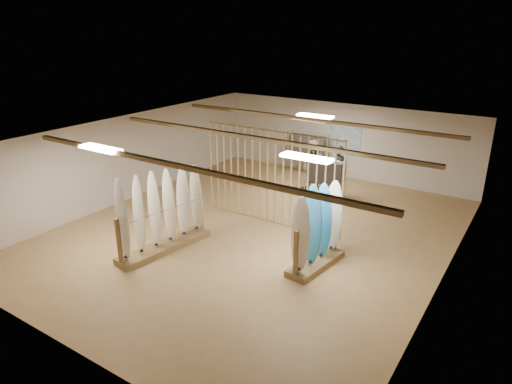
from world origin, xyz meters
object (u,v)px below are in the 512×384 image
Objects in this scene: rack_right at (317,240)px; clothing_rack_a at (308,148)px; clothing_rack_b at (325,172)px; rack_left at (163,224)px; shopper_b at (313,163)px; shopper_a at (338,168)px.

clothing_rack_a is (-3.45, 6.25, 0.37)m from rack_right.
rack_right is 1.52× the size of clothing_rack_b.
rack_left is 7.62m from clothing_rack_a.
shopper_b reaches higher than clothing_rack_a.
rack_left is 6.02m from clothing_rack_b.
clothing_rack_b is 0.69m from shopper_b.
rack_right is (3.69, 1.36, -0.03)m from rack_left.
shopper_b is (1.26, 6.04, 0.30)m from rack_left.
rack_left is 6.42m from shopper_a.
rack_left reaches higher than shopper_a.
rack_left reaches higher than shopper_b.
clothing_rack_a is 0.79× the size of shopper_b.
rack_right reaches higher than shopper_b.
shopper_a is 1.00× the size of shopper_b.
clothing_rack_b is 0.66× the size of shopper_b.
rack_left is at bearing -93.20° from clothing_rack_a.
rack_left is at bearing 77.45° from shopper_a.
clothing_rack_a is at bearing 126.11° from rack_right.
clothing_rack_a is at bearing 97.13° from rack_left.
shopper_b is (-0.60, 0.32, 0.14)m from clothing_rack_b.
clothing_rack_a is at bearing -32.19° from shopper_a.
shopper_a is at bearing 39.56° from clothing_rack_b.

